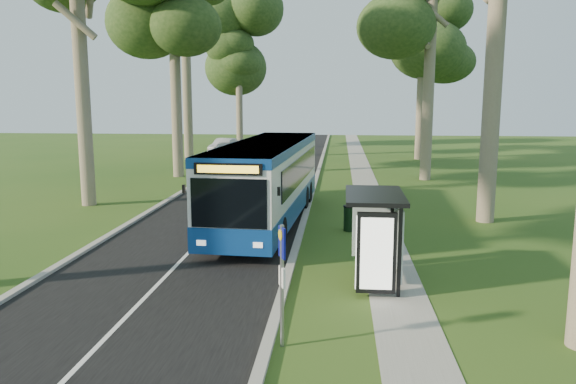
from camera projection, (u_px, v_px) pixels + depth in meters
name	position (u px, v px, depth m)	size (l,w,h in m)	color
ground	(294.00, 257.00, 18.11)	(120.00, 120.00, 0.00)	#2A4E18
road	(241.00, 200.00, 28.25)	(7.00, 100.00, 0.02)	black
kerb_east	(310.00, 200.00, 27.92)	(0.25, 100.00, 0.12)	#9E9B93
kerb_west	(173.00, 198.00, 28.55)	(0.25, 100.00, 0.12)	#9E9B93
centre_line	(241.00, 199.00, 28.24)	(0.12, 100.00, 0.01)	white
footpath	(371.00, 202.00, 27.66)	(1.50, 100.00, 0.02)	gray
bus	(267.00, 181.00, 22.84)	(3.35, 12.64, 3.32)	white
bus_stop_sign	(282.00, 272.00, 11.37)	(0.18, 0.35, 2.58)	gray
bus_shelter	(380.00, 223.00, 15.04)	(1.60, 2.93, 2.50)	black
litter_bin	(351.00, 218.00, 21.62)	(0.57, 0.57, 1.00)	black
car_white	(224.00, 149.00, 47.97)	(1.66, 4.12, 1.40)	silver
car_silver	(224.00, 146.00, 50.86)	(1.51, 4.32, 1.42)	#B4B6BC
tree_west_e	(238.00, 43.00, 54.47)	(5.20, 5.20, 13.95)	#7A6B56
tree_east_d	(423.00, 37.00, 45.20)	(5.20, 5.20, 13.38)	#7A6B56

